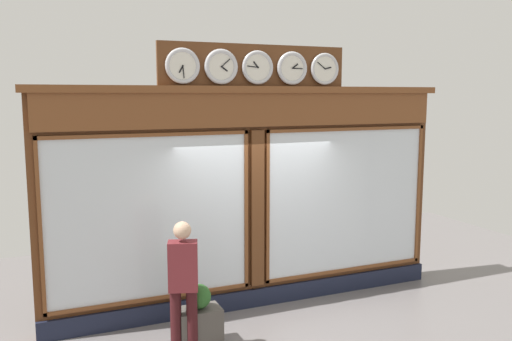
% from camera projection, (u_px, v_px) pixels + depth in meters
% --- Properties ---
extents(shop_facade, '(6.40, 0.42, 3.94)m').
position_uv_depth(shop_facade, '(253.00, 195.00, 8.14)').
color(shop_facade, '#5B3319').
rests_on(shop_facade, ground_plane).
extents(pedestrian, '(0.41, 0.32, 1.69)m').
position_uv_depth(pedestrian, '(183.00, 282.00, 6.63)').
color(pedestrian, '#3A1316').
rests_on(pedestrian, ground_plane).
extents(planter_box, '(0.56, 0.36, 0.49)m').
position_uv_depth(planter_box, '(199.00, 327.00, 6.94)').
color(planter_box, '#4C4742').
rests_on(planter_box, ground_plane).
extents(planter_shrub, '(0.32, 0.32, 0.32)m').
position_uv_depth(planter_shrub, '(199.00, 297.00, 6.89)').
color(planter_shrub, '#285623').
rests_on(planter_shrub, planter_box).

